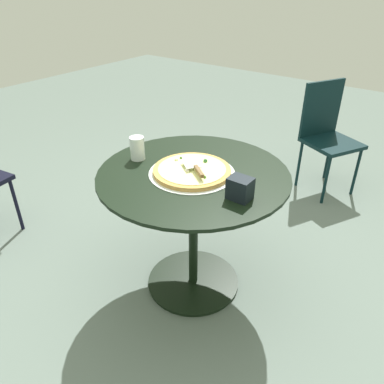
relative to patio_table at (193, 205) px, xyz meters
The scene contains 7 objects.
ground_plane 0.55m from the patio_table, ahead, with size 10.00×10.00×0.00m, color slate.
patio_table is the anchor object (origin of this frame).
pizza_on_tray 0.21m from the patio_table, ahead, with size 0.43×0.43×0.04m.
pizza_server 0.25m from the patio_table, 50.84° to the left, with size 0.16×0.20×0.02m.
drinking_cup 0.42m from the patio_table, 80.87° to the right, with size 0.08×0.08×0.12m, color silver.
napkin_dispenser 0.41m from the patio_table, 76.32° to the left, with size 0.10×0.08×0.10m, color black.
patio_chair_near 1.60m from the patio_table, behind, with size 0.51×0.51×0.88m.
Camera 1 is at (1.34, 1.00, 1.63)m, focal length 35.17 mm.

